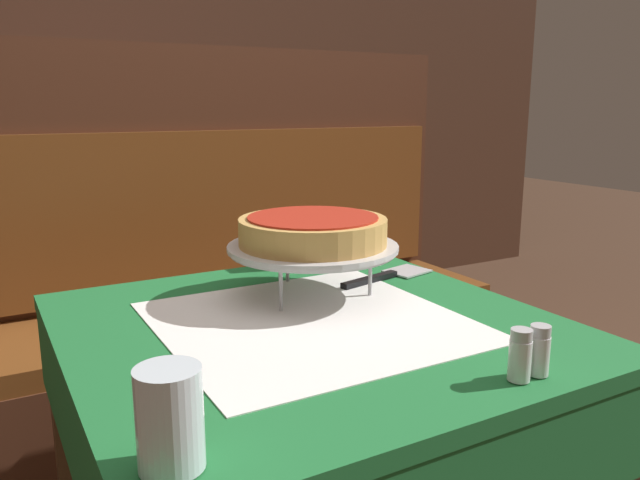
% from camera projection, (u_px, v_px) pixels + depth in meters
% --- Properties ---
extents(dining_table_front, '(0.86, 0.86, 0.73)m').
position_uv_depth(dining_table_front, '(311.00, 378.00, 1.17)').
color(dining_table_front, '#1E6B33').
rests_on(dining_table_front, ground_plane).
extents(dining_table_rear, '(0.77, 0.77, 0.72)m').
position_uv_depth(dining_table_rear, '(84.00, 224.00, 2.59)').
color(dining_table_rear, red).
rests_on(dining_table_rear, ground_plane).
extents(booth_bench, '(1.80, 0.47, 1.30)m').
position_uv_depth(booth_bench, '(225.00, 339.00, 2.01)').
color(booth_bench, '#4C2819').
rests_on(booth_bench, ground_plane).
extents(back_wall_panel, '(6.00, 0.04, 2.40)m').
position_uv_depth(back_wall_panel, '(84.00, 86.00, 2.99)').
color(back_wall_panel, '#4C2D1E').
rests_on(back_wall_panel, ground_plane).
extents(pizza_pan_stand, '(0.35, 0.35, 0.11)m').
position_uv_depth(pizza_pan_stand, '(313.00, 249.00, 1.29)').
color(pizza_pan_stand, '#ADADB2').
rests_on(pizza_pan_stand, dining_table_front).
extents(deep_dish_pizza, '(0.30, 0.30, 0.06)m').
position_uv_depth(deep_dish_pizza, '(313.00, 230.00, 1.28)').
color(deep_dish_pizza, tan).
rests_on(deep_dish_pizza, pizza_pan_stand).
extents(pizza_server, '(0.27, 0.11, 0.01)m').
position_uv_depth(pizza_server, '(386.00, 276.00, 1.44)').
color(pizza_server, '#BCBCC1').
rests_on(pizza_server, dining_table_front).
extents(water_glass_near, '(0.07, 0.07, 0.12)m').
position_uv_depth(water_glass_near, '(170.00, 418.00, 0.68)').
color(water_glass_near, silver).
rests_on(water_glass_near, dining_table_front).
extents(salt_shaker, '(0.03, 0.03, 0.08)m').
position_uv_depth(salt_shaker, '(520.00, 355.00, 0.90)').
color(salt_shaker, silver).
rests_on(salt_shaker, dining_table_front).
extents(pepper_shaker, '(0.03, 0.03, 0.08)m').
position_uv_depth(pepper_shaker, '(539.00, 350.00, 0.92)').
color(pepper_shaker, silver).
rests_on(pepper_shaker, dining_table_front).
extents(napkin_holder, '(0.10, 0.05, 0.09)m').
position_uv_depth(napkin_holder, '(288.00, 247.00, 1.54)').
color(napkin_holder, '#B2B2B7').
rests_on(napkin_holder, dining_table_front).
extents(condiment_caddy, '(0.11, 0.11, 0.16)m').
position_uv_depth(condiment_caddy, '(75.00, 192.00, 2.55)').
color(condiment_caddy, black).
rests_on(condiment_caddy, dining_table_rear).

